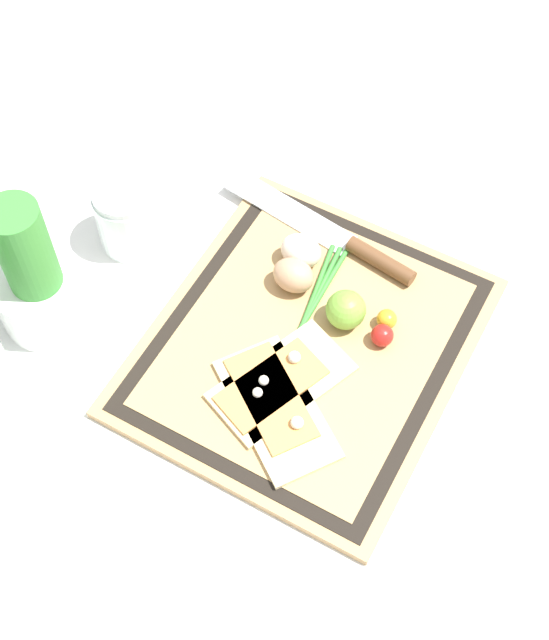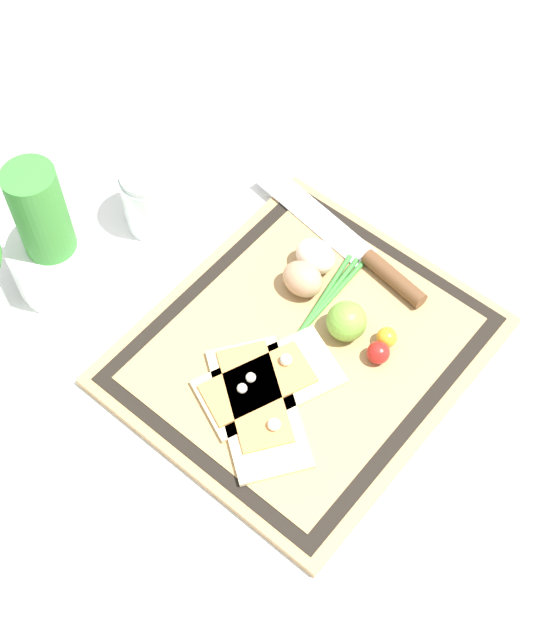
% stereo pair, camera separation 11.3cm
% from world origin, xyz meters
% --- Properties ---
extents(ground_plane, '(6.00, 6.00, 0.00)m').
position_xyz_m(ground_plane, '(0.00, 0.00, 0.00)').
color(ground_plane, silver).
extents(cutting_board, '(0.43, 0.38, 0.02)m').
position_xyz_m(cutting_board, '(0.00, 0.00, 0.01)').
color(cutting_board, tan).
rests_on(cutting_board, ground_plane).
extents(pizza_slice_near, '(0.18, 0.20, 0.02)m').
position_xyz_m(pizza_slice_near, '(-0.10, -0.01, 0.02)').
color(pizza_slice_near, beige).
rests_on(pizza_slice_near, cutting_board).
extents(pizza_slice_far, '(0.20, 0.15, 0.02)m').
position_xyz_m(pizza_slice_far, '(-0.07, 0.00, 0.02)').
color(pizza_slice_far, beige).
rests_on(pizza_slice_far, cutting_board).
extents(knife, '(0.07, 0.31, 0.02)m').
position_xyz_m(knife, '(0.16, 0.02, 0.02)').
color(knife, silver).
rests_on(knife, cutting_board).
extents(egg_brown, '(0.04, 0.06, 0.04)m').
position_xyz_m(egg_brown, '(0.07, 0.06, 0.04)').
color(egg_brown, tan).
rests_on(egg_brown, cutting_board).
extents(egg_pink, '(0.04, 0.06, 0.04)m').
position_xyz_m(egg_pink, '(0.11, 0.07, 0.04)').
color(egg_pink, beige).
rests_on(egg_pink, cutting_board).
extents(lime, '(0.05, 0.05, 0.05)m').
position_xyz_m(lime, '(0.05, -0.03, 0.04)').
color(lime, '#70A838').
rests_on(lime, cutting_board).
extents(cherry_tomato_red, '(0.03, 0.03, 0.03)m').
position_xyz_m(cherry_tomato_red, '(0.05, -0.08, 0.03)').
color(cherry_tomato_red, red).
rests_on(cherry_tomato_red, cutting_board).
extents(cherry_tomato_yellow, '(0.03, 0.03, 0.03)m').
position_xyz_m(cherry_tomato_yellow, '(0.07, -0.08, 0.03)').
color(cherry_tomato_yellow, gold).
rests_on(cherry_tomato_yellow, cutting_board).
extents(scallion_bunch, '(0.27, 0.05, 0.01)m').
position_xyz_m(scallion_bunch, '(0.02, 0.02, 0.02)').
color(scallion_bunch, '#388433').
rests_on(scallion_bunch, cutting_board).
extents(herb_pot, '(0.12, 0.12, 0.21)m').
position_xyz_m(herb_pot, '(-0.12, 0.32, 0.07)').
color(herb_pot, white).
rests_on(herb_pot, ground_plane).
extents(sauce_jar, '(0.09, 0.09, 0.10)m').
position_xyz_m(sauce_jar, '(0.04, 0.29, 0.04)').
color(sauce_jar, silver).
rests_on(sauce_jar, ground_plane).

